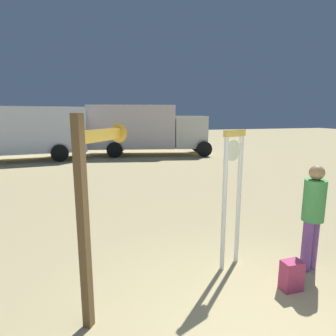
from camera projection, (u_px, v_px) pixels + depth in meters
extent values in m
cylinder|color=white|center=(224.00, 206.00, 4.39)|extent=(0.07, 0.07, 2.13)
cylinder|color=white|center=(239.00, 201.00, 4.62)|extent=(0.07, 0.07, 2.13)
cube|color=#F9C84F|center=(235.00, 133.00, 4.30)|extent=(0.44, 0.25, 0.10)
cylinder|color=white|center=(232.00, 150.00, 4.37)|extent=(0.32, 0.16, 0.33)
cube|color=black|center=(231.00, 150.00, 4.39)|extent=(0.07, 0.04, 0.06)
cube|color=black|center=(231.00, 150.00, 4.39)|extent=(0.12, 0.06, 0.07)
cube|color=brown|center=(83.00, 227.00, 3.12)|extent=(0.14, 0.14, 2.47)
cube|color=yellow|center=(102.00, 135.00, 3.36)|extent=(0.53, 0.68, 0.14)
cone|color=yellow|center=(123.00, 133.00, 3.82)|extent=(0.33, 0.33, 0.25)
sphere|color=#FFD98A|center=(91.00, 274.00, 3.31)|extent=(0.04, 0.04, 0.04)
sphere|color=#FFEA83|center=(87.00, 214.00, 3.17)|extent=(0.04, 0.04, 0.04)
sphere|color=#FDDF80|center=(83.00, 148.00, 3.04)|extent=(0.04, 0.04, 0.04)
cylinder|color=#75458E|center=(307.00, 246.00, 4.47)|extent=(0.15, 0.15, 0.82)
cylinder|color=#75458E|center=(313.00, 244.00, 4.55)|extent=(0.15, 0.15, 0.82)
cylinder|color=#44964B|center=(314.00, 200.00, 4.37)|extent=(0.33, 0.33, 0.65)
sphere|color=#A38154|center=(317.00, 173.00, 4.29)|extent=(0.23, 0.23, 0.23)
cube|color=#B63A63|center=(291.00, 275.00, 4.00)|extent=(0.28, 0.19, 0.43)
cube|color=#AB4953|center=(285.00, 275.00, 4.12)|extent=(0.20, 0.04, 0.19)
cube|color=white|center=(36.00, 129.00, 15.27)|extent=(5.20, 2.58, 2.40)
cylinder|color=black|center=(59.00, 148.00, 16.90)|extent=(0.92, 0.33, 0.90)
cylinder|color=black|center=(60.00, 153.00, 14.89)|extent=(0.92, 0.33, 0.90)
cube|color=silver|center=(132.00, 127.00, 17.21)|extent=(5.43, 3.32, 2.54)
cube|color=silver|center=(190.00, 132.00, 17.51)|extent=(2.33, 2.51, 1.90)
cube|color=black|center=(205.00, 125.00, 17.51)|extent=(0.43, 1.76, 0.84)
cylinder|color=black|center=(204.00, 149.00, 16.61)|extent=(0.93, 0.44, 0.90)
cylinder|color=black|center=(198.00, 145.00, 18.86)|extent=(0.93, 0.44, 0.90)
cylinder|color=black|center=(115.00, 150.00, 16.25)|extent=(0.93, 0.44, 0.90)
cylinder|color=black|center=(119.00, 146.00, 18.50)|extent=(0.93, 0.44, 0.90)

